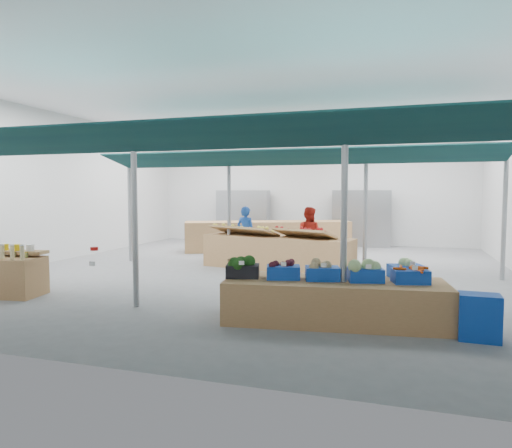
% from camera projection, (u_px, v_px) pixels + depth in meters
% --- Properties ---
extents(floor, '(13.00, 13.00, 0.00)m').
position_uv_depth(floor, '(260.00, 271.00, 11.33)').
color(floor, slate).
rests_on(floor, ground).
extents(hall, '(13.00, 13.00, 13.00)m').
position_uv_depth(hall, '(275.00, 167.00, 12.51)').
color(hall, silver).
rests_on(hall, ground).
extents(pole_grid, '(10.00, 4.60, 3.00)m').
position_uv_depth(pole_grid, '(270.00, 199.00, 9.31)').
color(pole_grid, gray).
rests_on(pole_grid, floor).
extents(awnings, '(9.50, 7.08, 0.30)m').
position_uv_depth(awnings, '(270.00, 151.00, 9.24)').
color(awnings, '#0B2A30').
rests_on(awnings, pole_grid).
extents(back_shelving_left, '(2.00, 0.50, 2.00)m').
position_uv_depth(back_shelving_left, '(243.00, 217.00, 17.71)').
color(back_shelving_left, '#B23F33').
rests_on(back_shelving_left, floor).
extents(back_shelving_right, '(2.00, 0.50, 2.00)m').
position_uv_depth(back_shelving_right, '(361.00, 219.00, 16.37)').
color(back_shelving_right, '#B23F33').
rests_on(back_shelving_right, floor).
extents(bottle_shelf, '(1.73, 1.23, 1.01)m').
position_uv_depth(bottle_shelf, '(0.00, 274.00, 8.66)').
color(bottle_shelf, '#976C42').
rests_on(bottle_shelf, floor).
extents(veg_counter, '(3.38, 1.48, 0.63)m').
position_uv_depth(veg_counter, '(334.00, 301.00, 6.86)').
color(veg_counter, '#976C42').
rests_on(veg_counter, floor).
extents(fruit_counter, '(4.00, 1.67, 0.83)m').
position_uv_depth(fruit_counter, '(277.00, 253.00, 11.56)').
color(fruit_counter, '#976C42').
rests_on(fruit_counter, floor).
extents(far_counter, '(5.44, 3.21, 0.98)m').
position_uv_depth(far_counter, '(268.00, 236.00, 15.25)').
color(far_counter, '#976C42').
rests_on(far_counter, floor).
extents(crate_stack, '(0.53, 0.38, 0.62)m').
position_uv_depth(crate_stack, '(479.00, 317.00, 6.02)').
color(crate_stack, '#0F3CA6').
rests_on(crate_stack, floor).
extents(vendor_left, '(0.63, 0.48, 1.56)m').
position_uv_depth(vendor_left, '(246.00, 234.00, 12.94)').
color(vendor_left, '#1945A4').
rests_on(vendor_left, floor).
extents(vendor_right, '(0.86, 0.73, 1.56)m').
position_uv_depth(vendor_right, '(308.00, 235.00, 12.40)').
color(vendor_right, '#B12015').
rests_on(vendor_right, floor).
extents(crate_broccoli, '(0.57, 0.46, 0.35)m').
position_uv_depth(crate_broccoli, '(243.00, 267.00, 7.07)').
color(crate_broccoli, black).
rests_on(crate_broccoli, veg_counter).
extents(crate_beets, '(0.57, 0.46, 0.29)m').
position_uv_depth(crate_beets, '(283.00, 270.00, 6.96)').
color(crate_beets, '#0F3CA6').
rests_on(crate_beets, veg_counter).
extents(crate_celeriac, '(0.57, 0.46, 0.31)m').
position_uv_depth(crate_celeriac, '(322.00, 270.00, 6.86)').
color(crate_celeriac, '#0F3CA6').
rests_on(crate_celeriac, veg_counter).
extents(crate_cabbage, '(0.57, 0.46, 0.35)m').
position_uv_depth(crate_cabbage, '(366.00, 271.00, 6.74)').
color(crate_cabbage, '#0F3CA6').
rests_on(crate_cabbage, veg_counter).
extents(crate_carrots, '(0.57, 0.46, 0.29)m').
position_uv_depth(crate_carrots, '(410.00, 275.00, 6.63)').
color(crate_carrots, '#0F3CA6').
rests_on(crate_carrots, veg_counter).
extents(sparrow, '(0.12, 0.09, 0.11)m').
position_uv_depth(sparrow, '(232.00, 262.00, 6.98)').
color(sparrow, brown).
rests_on(sparrow, crate_broccoli).
extents(pole_ribbon, '(0.12, 0.12, 0.28)m').
position_uv_depth(pole_ribbon, '(94.00, 250.00, 6.89)').
color(pole_ribbon, red).
rests_on(pole_ribbon, pole_grid).
extents(apple_heap_yellow, '(2.02, 1.38, 0.27)m').
position_uv_depth(apple_heap_yellow, '(243.00, 229.00, 11.88)').
color(apple_heap_yellow, '#997247').
rests_on(apple_heap_yellow, fruit_counter).
extents(apple_heap_red, '(1.65, 1.22, 0.27)m').
position_uv_depth(apple_heap_red, '(304.00, 232.00, 11.06)').
color(apple_heap_red, '#997247').
rests_on(apple_heap_red, fruit_counter).
extents(pineapple, '(0.14, 0.14, 0.39)m').
position_uv_depth(pineapple, '(343.00, 233.00, 10.60)').
color(pineapple, '#8C6019').
rests_on(pineapple, fruit_counter).
extents(crate_extra, '(0.60, 0.52, 0.32)m').
position_uv_depth(crate_extra, '(406.00, 268.00, 7.03)').
color(crate_extra, '#0F3CA6').
rests_on(crate_extra, veg_counter).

